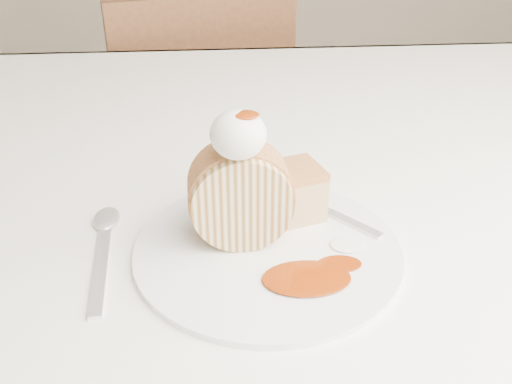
{
  "coord_description": "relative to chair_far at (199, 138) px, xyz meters",
  "views": [
    {
      "loc": [
        -0.1,
        -0.43,
        1.07
      ],
      "look_at": [
        -0.07,
        0.0,
        0.81
      ],
      "focal_mm": 40.0,
      "sensor_mm": 36.0,
      "label": 1
    }
  ],
  "objects": [
    {
      "name": "roulade_slice",
      "position": [
        0.06,
        -0.83,
        0.33
      ],
      "size": [
        0.09,
        0.05,
        0.09
      ],
      "primitive_type": "cylinder",
      "rotation": [
        1.57,
        0.0,
        0.04
      ],
      "color": "beige",
      "rests_on": "plate"
    },
    {
      "name": "whipped_cream",
      "position": [
        0.06,
        -0.84,
        0.39
      ],
      "size": [
        0.05,
        0.05,
        0.04
      ],
      "primitive_type": "ellipsoid",
      "color": "white",
      "rests_on": "roulade_slice"
    },
    {
      "name": "caramel_drizzle",
      "position": [
        0.07,
        -0.84,
        0.42
      ],
      "size": [
        0.02,
        0.02,
        0.01
      ],
      "primitive_type": "ellipsoid",
      "color": "#812805",
      "rests_on": "whipped_cream"
    },
    {
      "name": "spoon",
      "position": [
        -0.06,
        -0.86,
        0.28
      ],
      "size": [
        0.04,
        0.15,
        0.0
      ],
      "primitive_type": "cube",
      "rotation": [
        0.0,
        0.0,
        0.08
      ],
      "color": "silver",
      "rests_on": "table"
    },
    {
      "name": "fork",
      "position": [
        0.16,
        -0.8,
        0.28
      ],
      "size": [
        0.11,
        0.12,
        0.0
      ],
      "primitive_type": "cube",
      "rotation": [
        0.0,
        0.0,
        0.72
      ],
      "color": "silver",
      "rests_on": "plate"
    },
    {
      "name": "plate",
      "position": [
        0.09,
        -0.84,
        0.28
      ],
      "size": [
        0.31,
        0.31,
        0.01
      ],
      "primitive_type": "cylinder",
      "rotation": [
        0.0,
        0.0,
        0.31
      ],
      "color": "white",
      "rests_on": "table"
    },
    {
      "name": "cake_chunk",
      "position": [
        0.11,
        -0.79,
        0.3
      ],
      "size": [
        0.07,
        0.06,
        0.05
      ],
      "primitive_type": "cube",
      "rotation": [
        0.0,
        0.0,
        0.31
      ],
      "color": "#C8884B",
      "rests_on": "plate"
    },
    {
      "name": "caramel_pool",
      "position": [
        0.11,
        -0.89,
        0.28
      ],
      "size": [
        0.09,
        0.07,
        0.0
      ],
      "primitive_type": null,
      "rotation": [
        0.0,
        0.0,
        0.31
      ],
      "color": "#812805",
      "rests_on": "plate"
    },
    {
      "name": "chair_far",
      "position": [
        0.0,
        0.0,
        0.0
      ],
      "size": [
        0.48,
        0.48,
        0.83
      ],
      "rotation": [
        0.0,
        0.0,
        3.4
      ],
      "color": "brown",
      "rests_on": "ground"
    },
    {
      "name": "table",
      "position": [
        0.14,
        -0.64,
        0.18
      ],
      "size": [
        1.4,
        0.9,
        0.75
      ],
      "color": "white",
      "rests_on": "ground"
    }
  ]
}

